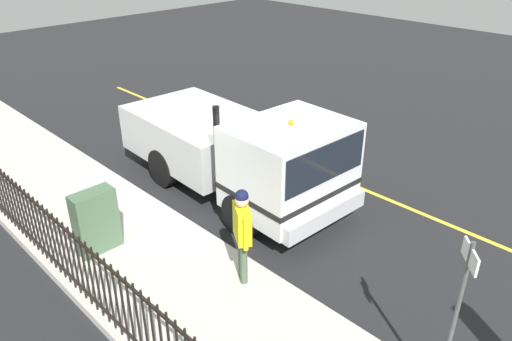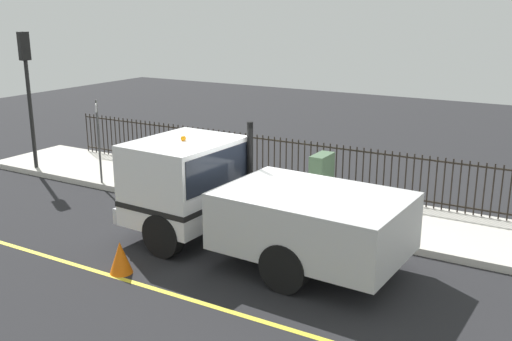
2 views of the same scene
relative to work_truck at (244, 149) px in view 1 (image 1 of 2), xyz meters
The scene contains 9 objects.
ground_plane 1.28m from the work_truck, 11.77° to the right, with size 47.60×47.60×0.00m, color #232326.
sidewalk_slab 3.39m from the work_truck, ahead, with size 2.91×21.63×0.17m, color beige.
lane_marking 2.64m from the work_truck, behind, with size 0.12×19.47×0.01m, color yellow.
work_truck is the anchor object (origin of this frame).
worker_standing 3.23m from the work_truck, 46.08° to the left, with size 0.47×0.58×1.83m.
iron_fence 4.51m from the work_truck, ahead, with size 0.04×18.43×1.36m.
utility_cabinet 3.65m from the work_truck, ahead, with size 0.82×0.38×1.26m, color #4C6B4C.
traffic_cone 2.71m from the work_truck, 146.06° to the left, with size 0.46×0.46×0.66m, color orange.
street_sign 6.20m from the work_truck, 72.34° to the left, with size 0.39×0.35×2.43m.
Camera 1 is at (6.70, 7.52, 5.94)m, focal length 34.48 mm.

